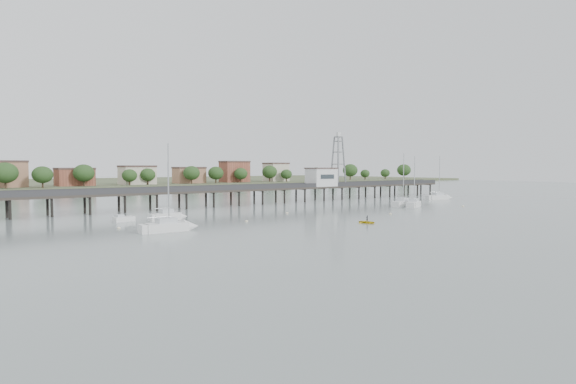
% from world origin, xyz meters
% --- Properties ---
extents(ground_plane, '(500.00, 500.00, 0.00)m').
position_xyz_m(ground_plane, '(0.00, 0.00, 0.00)').
color(ground_plane, slate).
rests_on(ground_plane, ground).
extents(pier, '(150.00, 5.00, 5.50)m').
position_xyz_m(pier, '(0.00, 60.00, 3.79)').
color(pier, '#2D2823').
rests_on(pier, ground).
extents(pier_building, '(8.40, 5.40, 5.30)m').
position_xyz_m(pier_building, '(25.00, 60.00, 6.67)').
color(pier_building, silver).
rests_on(pier_building, ground).
extents(lattice_tower, '(3.20, 3.20, 15.50)m').
position_xyz_m(lattice_tower, '(31.50, 60.00, 11.10)').
color(lattice_tower, slate).
rests_on(lattice_tower, ground).
extents(sailboat_d, '(8.54, 4.30, 13.56)m').
position_xyz_m(sailboat_d, '(28.49, 33.49, 0.64)').
color(sailboat_d, white).
rests_on(sailboat_d, ground).
extents(sailboat_e, '(8.48, 4.63, 13.46)m').
position_xyz_m(sailboat_e, '(56.12, 42.03, 0.64)').
color(sailboat_e, white).
rests_on(sailboat_e, ground).
extents(sailboat_b, '(6.52, 2.04, 10.88)m').
position_xyz_m(sailboat_b, '(-29.45, 39.46, 0.66)').
color(sailboat_b, white).
rests_on(sailboat_b, ground).
extents(sailboat_c, '(7.85, 5.11, 12.63)m').
position_xyz_m(sailboat_c, '(28.84, 30.75, 0.65)').
color(sailboat_c, white).
rests_on(sailboat_c, ground).
extents(sailboat_a, '(8.35, 2.59, 13.71)m').
position_xyz_m(sailboat_a, '(-35.27, 25.35, 0.64)').
color(sailboat_a, white).
rests_on(sailboat_a, ground).
extents(white_tender, '(3.88, 2.17, 1.42)m').
position_xyz_m(white_tender, '(-37.17, 42.12, 0.44)').
color(white_tender, white).
rests_on(white_tender, ground).
extents(yellow_dinghy, '(2.17, 1.10, 2.93)m').
position_xyz_m(yellow_dinghy, '(-5.35, 14.53, 0.00)').
color(yellow_dinghy, yellow).
rests_on(yellow_dinghy, ground).
extents(dinghy_occupant, '(0.43, 1.08, 0.26)m').
position_xyz_m(dinghy_occupant, '(-5.35, 14.53, 0.00)').
color(dinghy_occupant, black).
rests_on(dinghy_occupant, ground).
extents(mooring_buoys, '(79.65, 14.64, 0.39)m').
position_xyz_m(mooring_buoys, '(2.19, 29.94, 0.08)').
color(mooring_buoys, beige).
rests_on(mooring_buoys, ground).
extents(far_shore, '(500.00, 170.00, 10.40)m').
position_xyz_m(far_shore, '(0.36, 239.58, 0.95)').
color(far_shore, '#475133').
rests_on(far_shore, ground).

